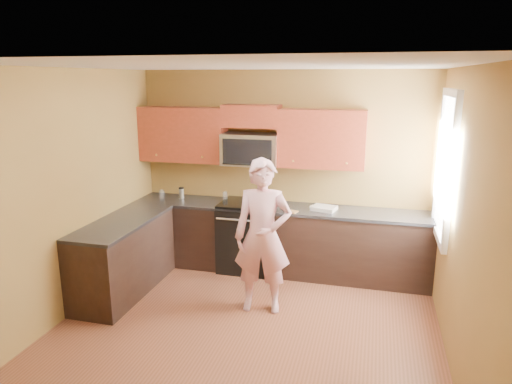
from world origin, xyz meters
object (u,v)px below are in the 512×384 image
(frying_pan, at_px, (251,205))
(stove, at_px, (249,236))
(woman, at_px, (263,236))
(butter_tub, at_px, (271,208))
(travel_mug, at_px, (182,198))
(microwave, at_px, (251,165))

(frying_pan, bearing_deg, stove, 113.78)
(stove, distance_m, frying_pan, 0.50)
(woman, relative_size, butter_tub, 15.30)
(woman, bearing_deg, frying_pan, 104.81)
(butter_tub, height_order, travel_mug, travel_mug)
(frying_pan, bearing_deg, butter_tub, 5.18)
(frying_pan, distance_m, butter_tub, 0.26)
(woman, bearing_deg, butter_tub, 90.36)
(frying_pan, relative_size, butter_tub, 3.71)
(microwave, distance_m, woman, 1.42)
(microwave, bearing_deg, woman, -69.05)
(woman, bearing_deg, microwave, 103.59)
(microwave, xyz_separation_m, travel_mug, (-1.02, -0.03, -0.53))
(woman, distance_m, frying_pan, 1.03)
(microwave, height_order, frying_pan, microwave)
(travel_mug, bearing_deg, woman, -38.43)
(woman, bearing_deg, travel_mug, 134.20)
(frying_pan, relative_size, travel_mug, 2.65)
(stove, height_order, travel_mug, travel_mug)
(stove, xyz_separation_m, butter_tub, (0.33, -0.08, 0.45))
(butter_tub, bearing_deg, stove, 166.04)
(microwave, relative_size, butter_tub, 6.63)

